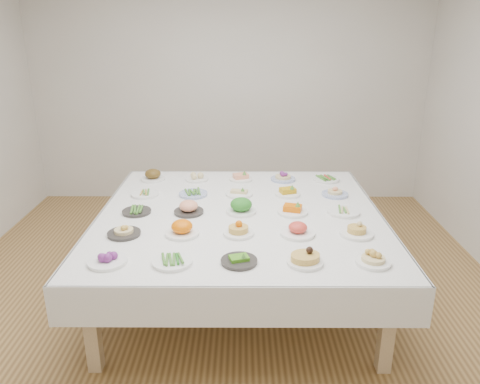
{
  "coord_description": "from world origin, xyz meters",
  "views": [
    {
      "loc": [
        0.16,
        -3.49,
        2.21
      ],
      "look_at": [
        0.15,
        0.22,
        0.88
      ],
      "focal_mm": 35.0,
      "sensor_mm": 36.0,
      "label": 1
    }
  ],
  "objects_px": {
    "dish_24": "(326,178)",
    "dish_12": "(241,205)",
    "display_table": "(240,220)",
    "dish_0": "(107,258)"
  },
  "relations": [
    {
      "from": "dish_24",
      "to": "dish_12",
      "type": "bearing_deg",
      "value": -134.85
    },
    {
      "from": "display_table",
      "to": "dish_12",
      "type": "bearing_deg",
      "value": 35.27
    },
    {
      "from": "dish_0",
      "to": "dish_12",
      "type": "height_order",
      "value": "dish_12"
    },
    {
      "from": "display_table",
      "to": "dish_0",
      "type": "xyz_separation_m",
      "value": [
        -0.86,
        -0.86,
        0.1
      ]
    },
    {
      "from": "display_table",
      "to": "dish_0",
      "type": "distance_m",
      "value": 1.22
    },
    {
      "from": "dish_12",
      "to": "dish_0",
      "type": "bearing_deg",
      "value": -134.89
    },
    {
      "from": "display_table",
      "to": "dish_24",
      "type": "relative_size",
      "value": 9.14
    },
    {
      "from": "dish_12",
      "to": "dish_24",
      "type": "height_order",
      "value": "dish_12"
    },
    {
      "from": "display_table",
      "to": "dish_12",
      "type": "height_order",
      "value": "dish_12"
    },
    {
      "from": "dish_12",
      "to": "dish_24",
      "type": "distance_m",
      "value": 1.2
    }
  ]
}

